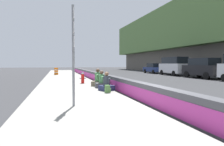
# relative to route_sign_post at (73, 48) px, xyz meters

# --- Properties ---
(ground_plane) EXTENTS (160.00, 160.00, 0.00)m
(ground_plane) POSITION_rel_route_sign_post_xyz_m (-0.37, -2.95, -2.23)
(ground_plane) COLOR #353538
(ground_plane) RESTS_ON ground
(sidewalk_strip) EXTENTS (80.00, 4.40, 0.14)m
(sidewalk_strip) POSITION_rel_route_sign_post_xyz_m (-0.37, -0.30, -2.16)
(sidewalk_strip) COLOR gray
(sidewalk_strip) RESTS_ON ground_plane
(jersey_barrier) EXTENTS (76.00, 0.45, 0.85)m
(jersey_barrier) POSITION_rel_route_sign_post_xyz_m (-0.37, -2.95, -1.81)
(jersey_barrier) COLOR #47474C
(jersey_barrier) RESTS_ON ground_plane
(route_sign_post) EXTENTS (0.44, 0.09, 3.60)m
(route_sign_post) POSITION_rel_route_sign_post_xyz_m (0.00, 0.00, 0.00)
(route_sign_post) COLOR gray
(route_sign_post) RESTS_ON sidewalk_strip
(fire_hydrant) EXTENTS (0.26, 0.46, 0.88)m
(fire_hydrant) POSITION_rel_route_sign_post_xyz_m (8.01, -1.33, -1.65)
(fire_hydrant) COLOR red
(fire_hydrant) RESTS_ON sidewalk_strip
(seated_person_foreground) EXTENTS (0.86, 0.93, 1.06)m
(seated_person_foreground) POSITION_rel_route_sign_post_xyz_m (3.63, -2.13, -1.76)
(seated_person_foreground) COLOR #23284C
(seated_person_foreground) RESTS_ON sidewalk_strip
(seated_person_middle) EXTENTS (0.70, 0.81, 1.08)m
(seated_person_middle) POSITION_rel_route_sign_post_xyz_m (5.02, -2.16, -1.76)
(seated_person_middle) COLOR #424247
(seated_person_middle) RESTS_ON sidewalk_strip
(seated_person_rear) EXTENTS (0.94, 1.03, 1.18)m
(seated_person_rear) POSITION_rel_route_sign_post_xyz_m (6.02, -2.11, -1.72)
(seated_person_rear) COLOR #706651
(seated_person_rear) RESTS_ON sidewalk_strip
(backpack) EXTENTS (0.32, 0.28, 0.40)m
(backpack) POSITION_rel_route_sign_post_xyz_m (2.78, -1.97, -1.90)
(backpack) COLOR #4C7A3D
(backpack) RESTS_ON sidewalk_strip
(construction_barrel) EXTENTS (0.54, 0.54, 0.95)m
(construction_barrel) POSITION_rel_route_sign_post_xyz_m (20.54, 0.67, -1.61)
(construction_barrel) COLOR orange
(construction_barrel) RESTS_ON sidewalk_strip
(parked_car_third) EXTENTS (4.87, 2.20, 2.28)m
(parked_car_third) POSITION_rel_route_sign_post_xyz_m (11.30, -15.20, -1.05)
(parked_car_third) COLOR black
(parked_car_third) RESTS_ON ground_plane
(parked_car_fourth) EXTENTS (5.16, 2.23, 2.56)m
(parked_car_fourth) POSITION_rel_route_sign_post_xyz_m (17.08, -15.25, -0.88)
(parked_car_fourth) COLOR silver
(parked_car_fourth) RESTS_ON ground_plane
(parked_car_midline) EXTENTS (4.56, 2.08, 1.71)m
(parked_car_midline) POSITION_rel_route_sign_post_xyz_m (22.93, -15.21, -1.37)
(parked_car_midline) COLOR navy
(parked_car_midline) RESTS_ON ground_plane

